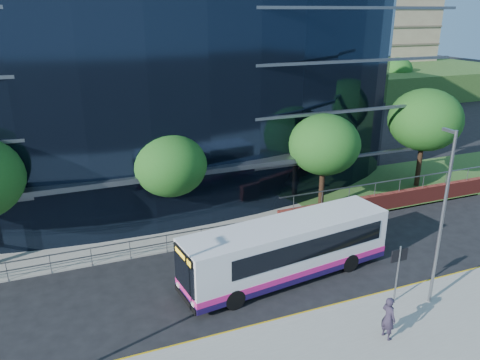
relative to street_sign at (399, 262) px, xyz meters
name	(u,v)px	position (x,y,z in m)	size (l,w,h in m)	color
ground	(290,306)	(-4.50, 1.59, -2.15)	(200.00, 200.00, 0.00)	black
kerb	(300,317)	(-4.50, 0.59, -2.07)	(80.00, 0.25, 0.16)	gray
yellow_line_outer	(298,316)	(-4.50, 0.79, -2.14)	(80.00, 0.08, 0.01)	gold
yellow_line_inner	(297,314)	(-4.50, 0.94, -2.14)	(80.00, 0.08, 0.01)	gold
far_forecourt	(120,228)	(-10.50, 12.59, -2.10)	(50.00, 8.00, 0.10)	gray
glass_office	(118,76)	(-8.50, 22.44, 5.85)	(44.00, 23.10, 16.00)	black
guard_railings	(91,252)	(-12.50, 8.59, -1.33)	(24.00, 0.05, 1.10)	slate
apartment_block	(304,20)	(27.50, 58.80, 8.96)	(60.00, 42.00, 30.00)	#2D511E
street_sign	(399,262)	(0.00, 0.00, 0.00)	(0.85, 0.09, 2.80)	slate
tree_far_b	(170,165)	(-7.50, 11.09, 2.06)	(4.29, 4.29, 6.05)	black
tree_far_c	(324,145)	(2.50, 10.59, 2.39)	(4.62, 4.62, 6.51)	black
tree_far_d	(425,120)	(11.50, 11.59, 3.04)	(5.28, 5.28, 7.44)	black
tree_dist_e	(312,74)	(19.50, 41.59, 2.39)	(4.62, 4.62, 6.51)	black
tree_dist_f	(398,70)	(35.50, 43.59, 2.06)	(4.29, 4.29, 6.05)	black
streetlight_east	(442,215)	(1.50, -0.59, 2.29)	(0.15, 0.77, 8.00)	slate
city_bus	(289,249)	(-3.43, 3.89, -0.58)	(11.13, 3.82, 2.95)	silver
pedestrian	(388,318)	(-1.95, -1.94, -1.07)	(0.68, 0.45, 1.87)	#292233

